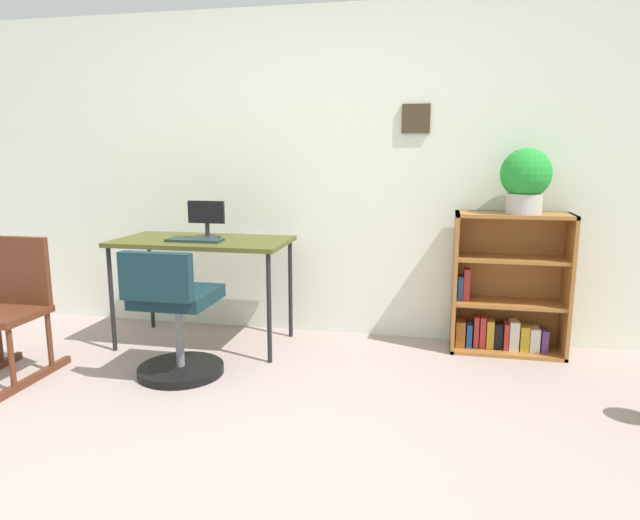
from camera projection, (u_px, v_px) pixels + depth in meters
name	position (u px, v px, depth m)	size (l,w,h in m)	color
ground_plane	(182.00, 486.00, 2.28)	(6.24, 6.24, 0.00)	#A6918C
wall_back	(302.00, 175.00, 4.13)	(5.20, 0.12, 2.35)	silver
desk	(203.00, 247.00, 3.87)	(1.19, 0.62, 0.75)	#4D4D1F
monitor	(207.00, 220.00, 3.90)	(0.26, 0.18, 0.26)	#262628
keyboard	(195.00, 240.00, 3.76)	(0.38, 0.14, 0.02)	#20312E
office_chair	(175.00, 321.00, 3.33)	(0.52, 0.55, 0.80)	black
rocking_chair	(10.00, 307.00, 3.35)	(0.42, 0.64, 0.84)	#572A18
bookshelf_low	(506.00, 291.00, 3.79)	(0.75, 0.30, 0.95)	#9F632B
potted_plant_on_shelf	(526.00, 178.00, 3.58)	(0.32, 0.32, 0.42)	#B7B2A8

